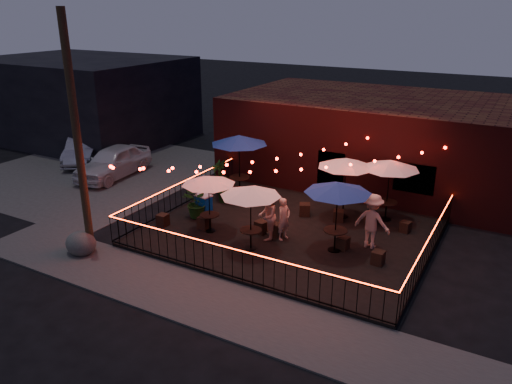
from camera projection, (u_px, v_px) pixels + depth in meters
ground at (264, 256)px, 16.97m from camera, size 110.00×110.00×0.00m
patio at (289, 233)px, 18.58m from camera, size 10.00×8.00×0.15m
sidewalk at (210, 302)px, 14.31m from camera, size 18.00×2.50×0.05m
parking_lot at (97, 171)px, 25.75m from camera, size 11.00×12.00×0.02m
brick_building at (381, 139)px, 23.97m from camera, size 14.00×8.00×4.00m
background_building at (83, 98)px, 31.72m from camera, size 12.00×9.00×5.00m
utility_pole at (77, 139)px, 15.93m from camera, size 0.26×0.26×8.00m
fence_front at (232, 264)px, 15.11m from camera, size 10.00×0.04×1.04m
fence_left at (181, 195)px, 20.67m from camera, size 0.04×8.00×1.04m
fence_right at (429, 248)px, 16.07m from camera, size 0.04×8.00×1.04m
festoon_lights at (262, 168)px, 17.94m from camera, size 10.02×8.72×1.32m
cafe_table_0 at (208, 181)px, 17.84m from camera, size 1.97×1.97×2.16m
cafe_table_1 at (239, 140)px, 21.24m from camera, size 2.97×2.97×2.71m
cafe_table_2 at (251, 192)px, 16.48m from camera, size 2.71×2.71×2.27m
cafe_table_3 at (346, 163)px, 19.00m from camera, size 2.34×2.34×2.43m
cafe_table_4 at (338, 189)px, 16.29m from camera, size 2.88×2.88×2.46m
cafe_table_5 at (390, 165)px, 18.77m from camera, size 2.24×2.24×2.43m
bistro_chair_0 at (163, 220)px, 18.93m from camera, size 0.39×0.39×0.45m
bistro_chair_1 at (204, 222)px, 18.69m from camera, size 0.41×0.41×0.47m
bistro_chair_2 at (233, 192)px, 21.72m from camera, size 0.53×0.53×0.49m
bistro_chair_3 at (242, 200)px, 20.88m from camera, size 0.48×0.48×0.45m
bistro_chair_4 at (261, 227)px, 18.30m from camera, size 0.46×0.46×0.47m
bistro_chair_5 at (277, 230)px, 18.06m from camera, size 0.47×0.47×0.48m
bistro_chair_6 at (305, 210)px, 19.85m from camera, size 0.55×0.55×0.49m
bistro_chair_7 at (338, 216)px, 19.30m from camera, size 0.49×0.49×0.46m
bistro_chair_8 at (343, 243)px, 17.10m from camera, size 0.41×0.41×0.43m
bistro_chair_9 at (378, 258)px, 16.09m from camera, size 0.40×0.40×0.45m
bistro_chair_10 at (372, 219)px, 18.97m from camera, size 0.49×0.49×0.48m
bistro_chair_11 at (405, 227)px, 18.40m from camera, size 0.40×0.40×0.41m
patron_a at (284, 219)px, 17.65m from camera, size 0.51×0.65×1.56m
patron_b at (267, 216)px, 17.61m from camera, size 0.91×1.03×1.79m
patron_c at (372, 221)px, 16.98m from camera, size 1.33×0.86×1.95m
potted_shrub_a at (197, 203)px, 19.53m from camera, size 1.30×1.19×1.21m
potted_shrub_b at (224, 188)px, 21.03m from camera, size 0.84×0.75×1.26m
potted_shrub_c at (219, 176)px, 22.27m from camera, size 1.06×1.06×1.44m
cooler at (204, 205)px, 19.88m from camera, size 0.70×0.56×0.84m
boulder at (81, 244)px, 17.01m from camera, size 1.20×1.10×0.77m
car_white at (113, 162)px, 24.68m from camera, size 2.24×4.66×1.54m
car_silver at (84, 149)px, 27.09m from camera, size 3.75×4.41×1.43m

